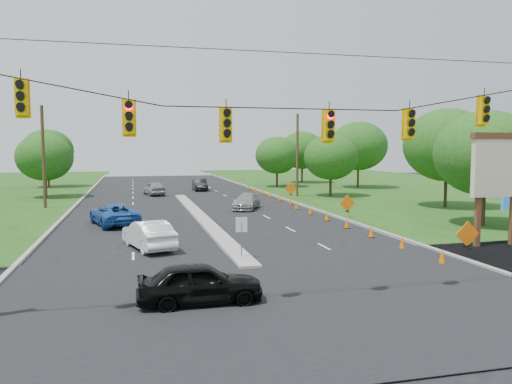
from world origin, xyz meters
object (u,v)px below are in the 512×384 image
object	(u,v)px
black_sedan	(200,283)
white_sedan	(148,235)
pylon_sign	(500,172)
blue_pickup	(114,214)

from	to	relation	value
black_sedan	white_sedan	bearing A→B (deg)	7.88
pylon_sign	black_sedan	size ratio (longest dim) A/B	1.44
blue_pickup	white_sedan	bearing A→B (deg)	87.68
black_sedan	blue_pickup	bearing A→B (deg)	10.23
black_sedan	white_sedan	distance (m)	10.11
white_sedan	pylon_sign	bearing A→B (deg)	152.28
pylon_sign	blue_pickup	world-z (taller)	pylon_sign
pylon_sign	blue_pickup	xyz separation A→B (m)	(-20.57, 12.52, -3.24)
pylon_sign	white_sedan	world-z (taller)	pylon_sign
pylon_sign	black_sedan	bearing A→B (deg)	-159.51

